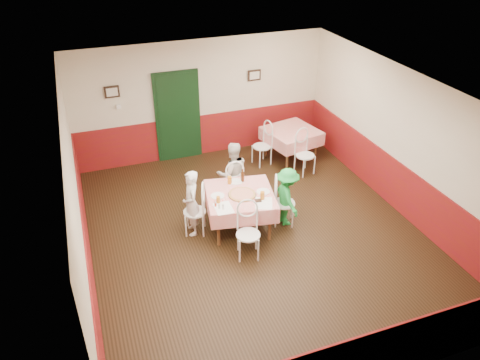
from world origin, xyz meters
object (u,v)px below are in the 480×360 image
object	(u,v)px
pizza	(242,194)
beer_bottle	(242,176)
wallet	(258,201)
diner_far	(233,173)
glass_b	(262,196)
second_table	(291,145)
glass_a	(218,200)
diner_right	(287,197)
chair_near	(248,235)
diner_left	(191,203)
chair_second_a	(262,147)
chair_left	(195,212)
chair_right	(284,203)
main_table	(240,211)
glass_c	(230,180)
chair_second_b	(305,156)
chair_far	(233,184)

from	to	relation	value
pizza	beer_bottle	xyz separation A→B (m)	(0.17, 0.45, 0.10)
wallet	diner_far	bearing A→B (deg)	103.12
wallet	glass_b	bearing A→B (deg)	33.36
second_table	glass_a	size ratio (longest dim) A/B	9.02
glass_b	beer_bottle	distance (m)	0.72
wallet	diner_right	bearing A→B (deg)	26.09
pizza	wallet	world-z (taller)	pizza
second_table	wallet	size ratio (longest dim) A/B	10.18
chair_near	diner_left	world-z (taller)	diner_left
chair_near	chair_second_a	bearing A→B (deg)	78.78
second_table	beer_bottle	world-z (taller)	beer_bottle
chair_left	second_table	bearing A→B (deg)	145.20
second_table	chair_near	distance (m)	3.79
chair_right	chair_second_a	distance (m)	2.42
chair_near	main_table	bearing A→B (deg)	94.58
glass_b	chair_second_a	bearing A→B (deg)	67.80
chair_near	diner_far	bearing A→B (deg)	94.58
chair_right	second_table	bearing A→B (deg)	-6.87
glass_c	diner_left	xyz separation A→B (m)	(-0.82, -0.24, -0.19)
glass_c	diner_left	size ratio (longest dim) A/B	0.11
chair_second_a	beer_bottle	world-z (taller)	beer_bottle
diner_left	diner_far	distance (m)	1.27
chair_second_a	diner_left	size ratio (longest dim) A/B	0.70
wallet	diner_left	world-z (taller)	diner_left
chair_near	chair_second_a	xyz separation A→B (m)	(1.50, 3.05, 0.00)
chair_second_a	glass_a	size ratio (longest dim) A/B	7.25
chair_right	chair_second_b	size ratio (longest dim) A/B	1.00
beer_bottle	chair_right	bearing A→B (deg)	-40.45
wallet	diner_right	distance (m)	0.71
chair_near	second_table	bearing A→B (deg)	68.53
main_table	chair_near	bearing A→B (deg)	-100.38
chair_right	chair_second_b	distance (m)	2.04
chair_right	chair_far	distance (m)	1.20
chair_left	chair_far	size ratio (longest dim) A/B	1.00
chair_second_b	diner_right	distance (m)	2.03
glass_b	glass_a	bearing A→B (deg)	168.78
main_table	second_table	size ratio (longest dim) A/B	1.09
pizza	glass_a	world-z (taller)	glass_a
chair_far	pizza	bearing A→B (deg)	88.10
second_table	diner_far	world-z (taller)	diner_far
main_table	glass_c	bearing A→B (deg)	98.64
chair_second_a	chair_right	bearing A→B (deg)	-24.22
chair_second_a	wallet	size ratio (longest dim) A/B	8.18
diner_left	diner_right	distance (m)	1.80
chair_far	diner_left	bearing A→B (deg)	39.57
glass_a	wallet	bearing A→B (deg)	-15.89
second_table	glass_c	bearing A→B (deg)	-140.11
glass_c	chair_second_b	bearing A→B (deg)	26.02
main_table	diner_right	xyz separation A→B (m)	(0.89, -0.16, 0.21)
pizza	chair_second_a	bearing A→B (deg)	59.71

